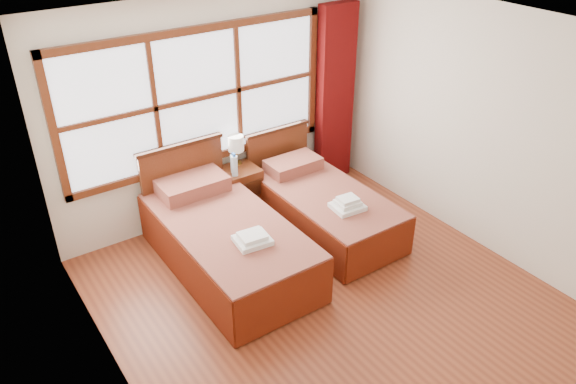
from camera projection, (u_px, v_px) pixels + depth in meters
floor at (337, 307)px, 5.43m from camera, size 4.50×4.50×0.00m
ceiling at (353, 38)px, 4.12m from camera, size 4.50×4.50×0.00m
wall_back at (218, 109)px, 6.37m from camera, size 4.00×0.00×4.00m
wall_left at (115, 275)px, 3.79m from camera, size 0.00×4.50×4.50m
wall_right at (495, 136)px, 5.75m from camera, size 0.00×4.50×4.50m
window at (198, 98)px, 6.12m from camera, size 3.16×0.06×1.56m
curtain at (335, 96)px, 7.12m from camera, size 0.50×0.16×2.30m
bed_left at (225, 240)px, 5.84m from camera, size 1.09×2.12×1.06m
bed_right at (323, 206)px, 6.50m from camera, size 0.96×1.98×0.93m
nightstand at (239, 192)px, 6.73m from camera, size 0.46×0.46×0.62m
towels_left at (252, 239)px, 5.36m from camera, size 0.36×0.32×0.10m
towels_right at (348, 204)px, 6.02m from camera, size 0.35×0.32×0.14m
lamp at (236, 144)px, 6.57m from camera, size 0.19×0.19×0.36m
bottle_near at (235, 166)px, 6.38m from camera, size 0.07×0.07×0.28m
bottle_far at (233, 163)px, 6.46m from camera, size 0.07×0.07×0.25m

